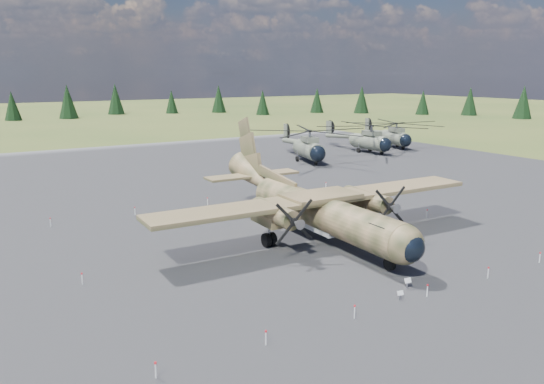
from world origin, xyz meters
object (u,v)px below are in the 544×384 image
transport_plane (313,204)px  helicopter_mid (370,133)px  helicopter_near (309,139)px  helicopter_far (395,130)px

transport_plane → helicopter_mid: bearing=44.7°
helicopter_near → helicopter_far: size_ratio=1.07×
helicopter_mid → helicopter_far: helicopter_mid is taller
transport_plane → helicopter_near: size_ratio=1.18×
helicopter_near → helicopter_far: (23.97, 5.43, -0.24)m
transport_plane → helicopter_far: transport_plane is taller
helicopter_far → transport_plane: bearing=-127.3°
transport_plane → helicopter_far: (46.40, 38.21, 0.55)m
helicopter_near → helicopter_mid: bearing=25.1°
helicopter_mid → helicopter_near: bearing=-171.1°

